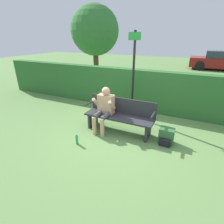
{
  "coord_description": "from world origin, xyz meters",
  "views": [
    {
      "loc": [
        1.65,
        -3.85,
        2.4
      ],
      "look_at": [
        -0.15,
        -0.1,
        0.59
      ],
      "focal_mm": 28.0,
      "sensor_mm": 36.0,
      "label": 1
    }
  ],
  "objects_px": {
    "person_seated": "(104,107)",
    "backpack": "(166,136)",
    "parked_car": "(219,61)",
    "water_bottle": "(77,140)",
    "signpost": "(133,72)",
    "tree": "(95,31)",
    "park_bench": "(120,115)"
  },
  "relations": [
    {
      "from": "park_bench",
      "to": "signpost",
      "type": "distance_m",
      "value": 1.43
    },
    {
      "from": "signpost",
      "to": "water_bottle",
      "type": "bearing_deg",
      "value": -106.19
    },
    {
      "from": "parked_car",
      "to": "tree",
      "type": "bearing_deg",
      "value": -138.41
    },
    {
      "from": "backpack",
      "to": "water_bottle",
      "type": "xyz_separation_m",
      "value": [
        -1.92,
        -0.97,
        -0.06
      ]
    },
    {
      "from": "person_seated",
      "to": "parked_car",
      "type": "relative_size",
      "value": 0.29
    },
    {
      "from": "person_seated",
      "to": "water_bottle",
      "type": "bearing_deg",
      "value": -105.21
    },
    {
      "from": "person_seated",
      "to": "water_bottle",
      "type": "height_order",
      "value": "person_seated"
    },
    {
      "from": "tree",
      "to": "park_bench",
      "type": "bearing_deg",
      "value": -54.52
    },
    {
      "from": "park_bench",
      "to": "tree",
      "type": "distance_m",
      "value": 7.34
    },
    {
      "from": "person_seated",
      "to": "park_bench",
      "type": "bearing_deg",
      "value": 17.19
    },
    {
      "from": "parked_car",
      "to": "backpack",
      "type": "bearing_deg",
      "value": -98.62
    },
    {
      "from": "person_seated",
      "to": "parked_car",
      "type": "distance_m",
      "value": 12.67
    },
    {
      "from": "person_seated",
      "to": "tree",
      "type": "xyz_separation_m",
      "value": [
        -3.66,
        5.82,
        2.02
      ]
    },
    {
      "from": "backpack",
      "to": "water_bottle",
      "type": "bearing_deg",
      "value": -153.06
    },
    {
      "from": "water_bottle",
      "to": "signpost",
      "type": "xyz_separation_m",
      "value": [
        0.62,
        2.13,
        1.3
      ]
    },
    {
      "from": "water_bottle",
      "to": "signpost",
      "type": "bearing_deg",
      "value": 73.81
    },
    {
      "from": "person_seated",
      "to": "backpack",
      "type": "bearing_deg",
      "value": 1.17
    },
    {
      "from": "signpost",
      "to": "parked_car",
      "type": "relative_size",
      "value": 0.62
    },
    {
      "from": "person_seated",
      "to": "water_bottle",
      "type": "xyz_separation_m",
      "value": [
        -0.26,
        -0.94,
        -0.55
      ]
    },
    {
      "from": "person_seated",
      "to": "tree",
      "type": "bearing_deg",
      "value": 122.17
    },
    {
      "from": "backpack",
      "to": "signpost",
      "type": "height_order",
      "value": "signpost"
    },
    {
      "from": "park_bench",
      "to": "person_seated",
      "type": "xyz_separation_m",
      "value": [
        -0.4,
        -0.12,
        0.21
      ]
    },
    {
      "from": "park_bench",
      "to": "tree",
      "type": "xyz_separation_m",
      "value": [
        -4.06,
        5.7,
        2.22
      ]
    },
    {
      "from": "backpack",
      "to": "parked_car",
      "type": "distance_m",
      "value": 12.29
    },
    {
      "from": "water_bottle",
      "to": "signpost",
      "type": "relative_size",
      "value": 0.1
    },
    {
      "from": "parked_car",
      "to": "tree",
      "type": "height_order",
      "value": "tree"
    },
    {
      "from": "water_bottle",
      "to": "tree",
      "type": "xyz_separation_m",
      "value": [
        -3.41,
        6.76,
        2.56
      ]
    },
    {
      "from": "backpack",
      "to": "parked_car",
      "type": "bearing_deg",
      "value": 81.54
    },
    {
      "from": "parked_car",
      "to": "water_bottle",
      "type": "bearing_deg",
      "value": -106.0
    },
    {
      "from": "park_bench",
      "to": "person_seated",
      "type": "relative_size",
      "value": 1.57
    },
    {
      "from": "backpack",
      "to": "tree",
      "type": "relative_size",
      "value": 0.09
    },
    {
      "from": "park_bench",
      "to": "parked_car",
      "type": "height_order",
      "value": "parked_car"
    }
  ]
}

